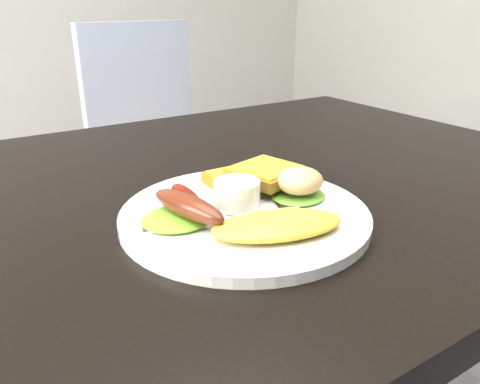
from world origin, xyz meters
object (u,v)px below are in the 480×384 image
object	(u,v)px
dining_table	(204,196)
person	(38,128)
dining_chair	(165,175)
plate	(245,215)

from	to	relation	value
dining_table	person	xyz separation A→B (m)	(-0.08, 0.82, -0.07)
dining_chair	person	bearing A→B (deg)	172.66
dining_chair	person	world-z (taller)	person
dining_table	person	size ratio (longest dim) A/B	0.91
person	plate	distance (m)	0.96
dining_chair	plate	xyz separation A→B (m)	(-0.31, -0.96, 0.31)
dining_chair	person	xyz separation A→B (m)	(-0.37, -0.00, 0.21)
plate	dining_chair	bearing A→B (deg)	71.94
dining_table	plate	distance (m)	0.14
dining_chair	person	distance (m)	0.43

